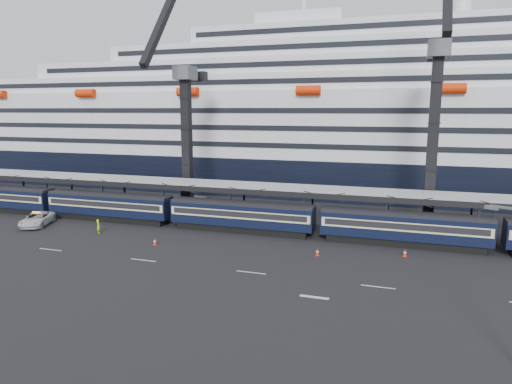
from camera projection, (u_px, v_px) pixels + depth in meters
ground at (281, 262)px, 47.58m from camera, size 260.00×260.00×0.00m
lane_markings at (356, 289)px, 40.22m from camera, size 111.00×4.27×0.02m
train at (266, 217)px, 57.96m from camera, size 133.05×3.00×4.05m
canopy at (309, 190)px, 59.76m from camera, size 130.00×6.25×5.53m
cruise_ship at (337, 127)px, 88.78m from camera, size 214.09×28.84×34.00m
crane_dark_near at (185, 135)px, 68.91m from camera, size 4.50×17.75×35.08m
crane_dark_mid at (434, 128)px, 57.14m from camera, size 4.50×18.24×39.64m
pickup_truck at (37, 219)px, 62.25m from camera, size 5.07×7.09×1.79m
worker at (98, 226)px, 58.43m from camera, size 0.79×0.76×1.82m
traffic_cone_a at (34, 221)px, 63.00m from camera, size 0.43×0.43×0.86m
traffic_cone_b at (36, 218)px, 65.15m from camera, size 0.42×0.42×0.84m
traffic_cone_c at (155, 242)px, 53.44m from camera, size 0.42×0.42×0.83m
traffic_cone_d at (317, 252)px, 49.53m from camera, size 0.41×0.41×0.82m
traffic_cone_e at (405, 253)px, 49.22m from camera, size 0.42×0.42×0.84m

